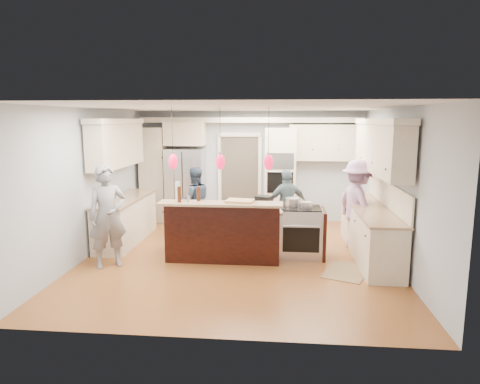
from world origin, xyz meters
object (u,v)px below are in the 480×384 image
object	(u,v)px
refrigerator	(186,185)
kitchen_island	(225,230)
person_bar_end	(108,216)
person_far_left	(195,201)
island_range	(302,232)

from	to	relation	value
refrigerator	kitchen_island	distance (m)	2.91
refrigerator	person_bar_end	distance (m)	3.40
person_far_left	refrigerator	bearing A→B (deg)	-91.85
kitchen_island	person_far_left	bearing A→B (deg)	121.31
person_bar_end	person_far_left	distance (m)	2.43
refrigerator	person_bar_end	bearing A→B (deg)	-100.23
person_bar_end	person_far_left	bearing A→B (deg)	30.19
kitchen_island	person_far_left	size ratio (longest dim) A/B	1.42
person_far_left	person_bar_end	bearing A→B (deg)	41.25
kitchen_island	island_range	bearing A→B (deg)	3.07
refrigerator	island_range	world-z (taller)	refrigerator
refrigerator	person_far_left	xyz separation A→B (m)	(0.45, -1.16, -0.16)
kitchen_island	person_bar_end	size ratio (longest dim) A/B	1.20
kitchen_island	island_range	world-z (taller)	kitchen_island
refrigerator	person_bar_end	size ratio (longest dim) A/B	1.03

